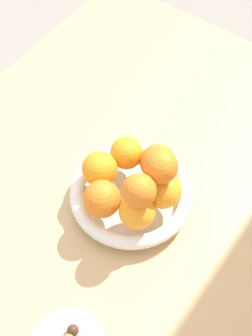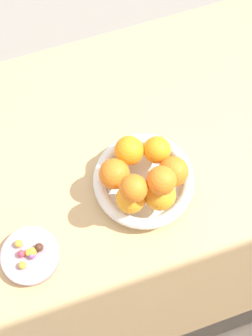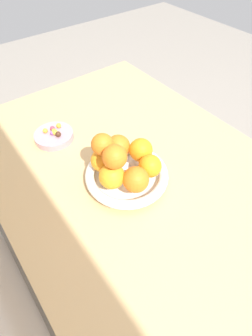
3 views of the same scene
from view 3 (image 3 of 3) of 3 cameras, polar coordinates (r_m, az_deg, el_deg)
The scene contains 20 objects.
ground_plane at distance 1.41m, azimuth 1.07°, elevation -20.44°, with size 6.00×6.00×0.00m, color gray.
dining_table at distance 0.84m, azimuth 1.68°, elevation -3.76°, with size 1.10×0.76×0.74m.
fruit_bowl at distance 0.72m, azimuth 0.15°, elevation -1.64°, with size 0.23×0.23×0.04m.
candy_dish at distance 0.88m, azimuth -15.39°, elevation 6.73°, with size 0.12×0.12×0.02m, color #B28C99.
orange_0 at distance 0.68m, azimuth 5.24°, elevation 0.44°, with size 0.06×0.06×0.06m, color orange.
orange_1 at distance 0.72m, azimuth 3.23°, elevation 3.92°, with size 0.07×0.07×0.07m, color orange.
orange_2 at distance 0.72m, azimuth -1.71°, elevation 4.67°, with size 0.07×0.07×0.07m, color orange.
orange_3 at distance 0.69m, azimuth -5.12°, elevation 1.68°, with size 0.06×0.06×0.06m, color orange.
orange_4 at distance 0.65m, azimuth -3.10°, elevation -1.77°, with size 0.07×0.07×0.07m, color orange.
orange_5 at distance 0.64m, azimuth 2.13°, elevation -2.52°, with size 0.07×0.07×0.07m, color orange.
orange_6 at distance 0.61m, azimuth -2.51°, elevation 2.44°, with size 0.06×0.06×0.06m, color orange.
orange_7 at distance 0.65m, azimuth -5.15°, elevation 5.11°, with size 0.06×0.06×0.06m, color orange.
candy_ball_0 at distance 0.87m, azimuth -15.60°, elevation 7.43°, with size 0.01×0.01×0.01m, color #4C9947.
candy_ball_1 at distance 0.89m, azimuth -14.45°, elevation 8.94°, with size 0.02×0.02×0.02m, color gold.
candy_ball_2 at distance 0.88m, azimuth -17.18°, elevation 7.77°, with size 0.02×0.02×0.02m, color gold.
candy_ball_3 at distance 0.87m, azimuth -15.76°, elevation 7.36°, with size 0.01×0.01×0.01m, color #8C4C99.
candy_ball_4 at distance 0.88m, azimuth -15.71°, elevation 8.30°, with size 0.02×0.02×0.02m, color #C6384C.
candy_ball_5 at distance 0.86m, azimuth -15.22°, elevation 7.51°, with size 0.02×0.02×0.02m, color gold.
candy_ball_6 at distance 0.85m, azimuth -14.55°, elevation 7.14°, with size 0.02×0.02×0.02m, color #472819.
candy_ball_7 at distance 0.87m, azimuth -15.42°, elevation 7.74°, with size 0.02×0.02×0.02m, color gold.
Camera 3 is at (-0.40, 0.33, 1.31)m, focal length 28.00 mm.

